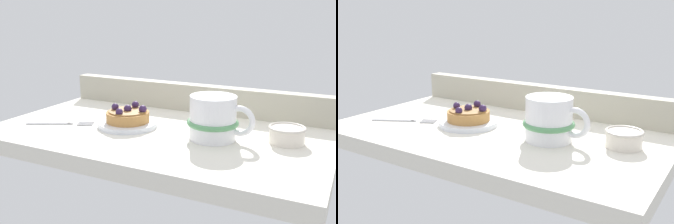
% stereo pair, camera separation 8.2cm
% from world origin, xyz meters
% --- Properties ---
extents(ground_plane, '(0.72, 0.41, 0.03)m').
position_xyz_m(ground_plane, '(0.00, 0.00, -0.02)').
color(ground_plane, silver).
extents(window_rail_back, '(0.71, 0.04, 0.07)m').
position_xyz_m(window_rail_back, '(0.00, 0.19, 0.03)').
color(window_rail_back, '#B2AD99').
rests_on(window_rail_back, ground_plane).
extents(dessert_plate, '(0.13, 0.13, 0.01)m').
position_xyz_m(dessert_plate, '(-0.08, -0.01, 0.01)').
color(dessert_plate, silver).
rests_on(dessert_plate, ground_plane).
extents(raspberry_tart, '(0.10, 0.10, 0.04)m').
position_xyz_m(raspberry_tart, '(-0.08, -0.01, 0.03)').
color(raspberry_tart, '#B77F42').
rests_on(raspberry_tart, dessert_plate).
extents(coffee_mug, '(0.14, 0.10, 0.09)m').
position_xyz_m(coffee_mug, '(0.13, -0.01, 0.04)').
color(coffee_mug, white).
rests_on(coffee_mug, ground_plane).
extents(dessert_fork, '(0.14, 0.08, 0.01)m').
position_xyz_m(dessert_fork, '(-0.22, -0.06, 0.00)').
color(dessert_fork, '#B7B7BC').
rests_on(dessert_fork, ground_plane).
extents(sugar_bowl, '(0.07, 0.07, 0.03)m').
position_xyz_m(sugar_bowl, '(0.26, 0.04, 0.02)').
color(sugar_bowl, silver).
rests_on(sugar_bowl, ground_plane).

